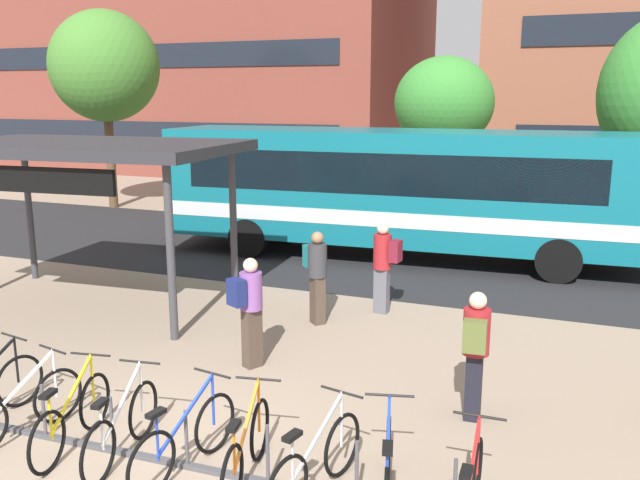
# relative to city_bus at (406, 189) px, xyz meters

# --- Properties ---
(ground) EXTENTS (200.00, 200.00, 0.00)m
(ground) POSITION_rel_city_bus_xyz_m (-0.15, -10.70, -1.78)
(ground) COLOR gray
(bus_lane_asphalt) EXTENTS (80.00, 7.20, 0.01)m
(bus_lane_asphalt) POSITION_rel_city_bus_xyz_m (-0.15, -0.00, -1.77)
(bus_lane_asphalt) COLOR #232326
(bus_lane_asphalt) RESTS_ON ground
(city_bus) EXTENTS (12.15, 3.24, 3.20)m
(city_bus) POSITION_rel_city_bus_xyz_m (0.00, 0.00, 0.00)
(city_bus) COLOR #0F6070
(city_bus) RESTS_ON ground
(bike_rack) EXTENTS (6.86, 0.29, 0.70)m
(bike_rack) POSITION_rel_city_bus_xyz_m (0.21, -10.39, -1.68)
(bike_rack) COLOR #47474C
(bike_rack) RESTS_ON ground
(parked_bicycle_white_1) EXTENTS (0.57, 1.69, 0.99)m
(parked_bicycle_white_1) POSITION_rel_city_bus_xyz_m (-2.01, -10.54, -1.39)
(parked_bicycle_white_1) COLOR black
(parked_bicycle_white_1) RESTS_ON ground
(parked_bicycle_yellow_2) EXTENTS (0.53, 1.70, 0.99)m
(parked_bicycle_yellow_2) POSITION_rel_city_bus_xyz_m (-1.26, -10.51, -1.39)
(parked_bicycle_yellow_2) COLOR black
(parked_bicycle_yellow_2) RESTS_ON ground
(parked_bicycle_white_3) EXTENTS (0.52, 1.71, 0.99)m
(parked_bicycle_white_3) POSITION_rel_city_bus_xyz_m (-0.57, -10.48, -1.39)
(parked_bicycle_white_3) COLOR black
(parked_bicycle_white_3) RESTS_ON ground
(parked_bicycle_blue_4) EXTENTS (0.52, 1.71, 0.99)m
(parked_bicycle_blue_4) POSITION_rel_city_bus_xyz_m (0.24, -10.45, -1.39)
(parked_bicycle_blue_4) COLOR black
(parked_bicycle_blue_4) RESTS_ON ground
(parked_bicycle_orange_5) EXTENTS (0.53, 1.70, 0.99)m
(parked_bicycle_orange_5) POSITION_rel_city_bus_xyz_m (0.97, -10.40, -1.39)
(parked_bicycle_orange_5) COLOR black
(parked_bicycle_orange_5) RESTS_ON ground
(parked_bicycle_silver_6) EXTENTS (0.56, 1.70, 0.99)m
(parked_bicycle_silver_6) POSITION_rel_city_bus_xyz_m (1.75, -10.37, -1.39)
(parked_bicycle_silver_6) COLOR black
(parked_bicycle_silver_6) RESTS_ON ground
(parked_bicycle_blue_7) EXTENTS (0.62, 1.68, 0.99)m
(parked_bicycle_blue_7) POSITION_rel_city_bus_xyz_m (2.47, -10.25, -1.39)
(parked_bicycle_blue_7) COLOR black
(parked_bicycle_blue_7) RESTS_ON ground
(transit_shelter) EXTENTS (5.96, 3.73, 3.20)m
(transit_shelter) POSITION_rel_city_bus_xyz_m (-4.73, -6.00, 1.22)
(transit_shelter) COLOR #38383D
(transit_shelter) RESTS_ON ground
(commuter_navy_pack_0) EXTENTS (0.51, 0.60, 1.71)m
(commuter_navy_pack_0) POSITION_rel_city_bus_xyz_m (-0.43, -7.60, -0.78)
(commuter_navy_pack_0) COLOR #47382D
(commuter_navy_pack_0) RESTS_ON ground
(commuter_olive_pack_1) EXTENTS (0.36, 0.54, 1.69)m
(commuter_olive_pack_1) POSITION_rel_city_bus_xyz_m (2.98, -8.06, -0.80)
(commuter_olive_pack_1) COLOR black
(commuter_olive_pack_1) RESTS_ON ground
(commuter_teal_pack_2) EXTENTS (0.59, 0.58, 1.70)m
(commuter_teal_pack_2) POSITION_rel_city_bus_xyz_m (-0.24, -5.36, -0.79)
(commuter_teal_pack_2) COLOR #47382D
(commuter_teal_pack_2) RESTS_ON ground
(commuter_maroon_pack_4) EXTENTS (0.54, 0.37, 1.75)m
(commuter_maroon_pack_4) POSITION_rel_city_bus_xyz_m (0.72, -4.38, -0.77)
(commuter_maroon_pack_4) COLOR #565660
(commuter_maroon_pack_4) RESTS_ON ground
(street_tree_1) EXTENTS (3.80, 3.80, 6.95)m
(street_tree_1) POSITION_rel_city_bus_xyz_m (-11.85, 3.63, 3.22)
(street_tree_1) COLOR brown
(street_tree_1) RESTS_ON ground
(street_tree_3) EXTENTS (3.25, 3.25, 5.29)m
(street_tree_3) POSITION_rel_city_bus_xyz_m (-0.36, 6.22, 1.99)
(street_tree_3) COLOR brown
(street_tree_3) RESTS_ON ground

